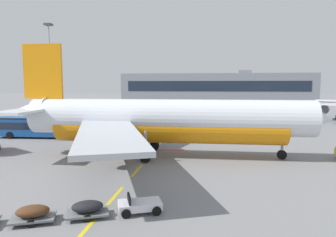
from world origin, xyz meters
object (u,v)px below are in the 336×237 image
(baggage_train, at_px, (61,211))
(airliner_foreground, at_px, (163,120))
(apron_shuttle_bus, at_px, (38,126))
(apron_light_mast_near, at_px, (50,58))

(baggage_train, bearing_deg, airliner_foreground, 78.41)
(airliner_foreground, bearing_deg, apron_shuttle_bus, 155.56)
(airliner_foreground, height_order, apron_shuttle_bus, airliner_foreground)
(airliner_foreground, relative_size, baggage_train, 3.06)
(apron_shuttle_bus, bearing_deg, apron_light_mast_near, 115.87)
(airliner_foreground, height_order, apron_light_mast_near, apron_light_mast_near)
(baggage_train, relative_size, apron_light_mast_near, 0.48)
(airliner_foreground, distance_m, baggage_train, 17.15)
(apron_shuttle_bus, distance_m, baggage_train, 30.45)
(apron_light_mast_near, bearing_deg, airliner_foreground, -50.21)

